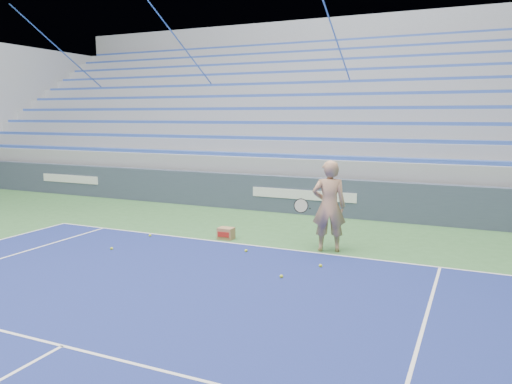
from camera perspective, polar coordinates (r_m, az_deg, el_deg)
sponsor_barrier at (r=14.85m, az=5.56°, el=-0.41°), size 30.00×0.32×1.10m
bleachers at (r=20.18m, az=10.89°, el=7.04°), size 31.00×9.15×7.30m
tennis_player at (r=10.77m, az=8.33°, el=-1.60°), size 1.02×0.96×1.97m
ball_box at (r=11.88m, az=-3.45°, el=-4.74°), size 0.37×0.29×0.27m
tennis_ball_0 at (r=9.12m, az=2.92°, el=-9.62°), size 0.07×0.07×0.07m
tennis_ball_1 at (r=10.76m, az=-1.15°, el=-6.73°), size 0.07×0.07×0.07m
tennis_ball_2 at (r=11.37m, az=-16.17°, el=-6.24°), size 0.07×0.07×0.07m
tennis_ball_3 at (r=12.35m, az=-12.02°, el=-4.89°), size 0.07×0.07×0.07m
tennis_ball_4 at (r=9.80m, az=7.38°, el=-8.36°), size 0.07×0.07×0.07m
tennis_ball_5 at (r=11.90m, az=-3.32°, el=-5.23°), size 0.07×0.07×0.07m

